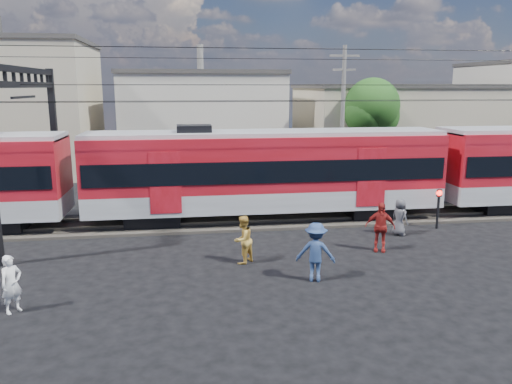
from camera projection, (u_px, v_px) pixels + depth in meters
ground at (301, 288)px, 15.47m from camera, size 120.00×120.00×0.00m
track_bed at (262, 220)px, 23.21m from camera, size 70.00×3.40×0.12m
rail_near at (264, 221)px, 22.46m from camera, size 70.00×0.12×0.12m
rail_far at (259, 213)px, 23.91m from camera, size 70.00×0.12×0.12m
commuter_train at (270, 170)px, 22.78m from camera, size 50.30×3.08×4.17m
catenary at (59, 111)px, 20.94m from camera, size 70.00×9.30×7.52m
building_midwest at (202, 118)px, 40.58m from camera, size 12.24×12.24×7.30m
building_mideast at (403, 124)px, 40.02m from camera, size 16.32×10.20×6.30m
utility_pole_mid at (343, 114)px, 29.90m from camera, size 1.80×0.24×8.50m
tree_near at (374, 109)px, 33.31m from camera, size 3.82×3.64×6.72m
pedestrian_a at (11, 284)px, 13.68m from camera, size 0.70×0.71×1.64m
pedestrian_b at (243, 240)px, 17.51m from camera, size 1.05×1.05×1.72m
pedestrian_c at (316, 252)px, 15.89m from camera, size 1.40×1.05×1.93m
pedestrian_d at (380, 227)px, 18.78m from camera, size 1.20×0.83×1.89m
pedestrian_e at (400, 217)px, 20.85m from camera, size 0.80×0.91×1.56m
crossing_signal at (439, 201)px, 21.74m from camera, size 0.26×0.26×1.76m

